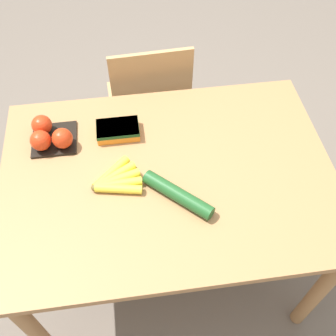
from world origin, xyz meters
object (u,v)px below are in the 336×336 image
object	(u,v)px
chair	(150,106)
tomato_pack	(49,135)
carrot_bag	(118,130)
cucumber_near	(178,195)
banana_bunch	(116,180)

from	to	relation	value
chair	tomato_pack	xyz separation A→B (m)	(-0.44, -0.46, 0.33)
tomato_pack	carrot_bag	xyz separation A→B (m)	(0.27, 0.01, -0.02)
carrot_bag	cucumber_near	size ratio (longest dim) A/B	0.71
banana_bunch	carrot_bag	bearing A→B (deg)	84.38
chair	cucumber_near	size ratio (longest dim) A/B	3.75
banana_bunch	carrot_bag	size ratio (longest dim) A/B	1.09
chair	cucumber_near	world-z (taller)	chair
banana_bunch	carrot_bag	distance (m)	0.25
chair	cucumber_near	xyz separation A→B (m)	(0.03, -0.79, 0.32)
cucumber_near	chair	bearing A→B (deg)	91.87
carrot_bag	cucumber_near	bearing A→B (deg)	-60.70
chair	tomato_pack	distance (m)	0.72
banana_bunch	tomato_pack	world-z (taller)	tomato_pack
chair	carrot_bag	distance (m)	0.58
banana_bunch	cucumber_near	xyz separation A→B (m)	(0.22, -0.10, 0.01)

